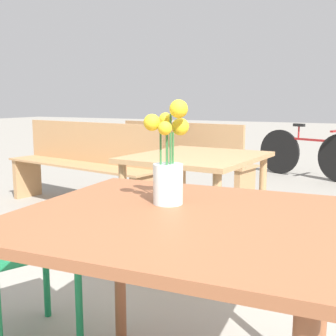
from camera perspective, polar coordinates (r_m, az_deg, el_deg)
table_front at (r=1.32m, az=1.04°, el=-10.01°), size 1.02×0.96×0.72m
flower_vase at (r=1.39m, az=0.08°, el=-0.00°), size 0.13×0.15×0.34m
cafe_chair at (r=1.89m, az=-21.53°, el=-8.43°), size 0.53×0.53×0.89m
bench_near at (r=4.29m, az=-11.34°, el=0.99°), size 1.86×0.66×0.85m
bench_far at (r=4.31m, az=2.24°, el=0.94°), size 1.47×0.60×0.85m
table_back at (r=2.79m, az=3.93°, el=-0.33°), size 0.83×0.94×0.71m
bicycle at (r=6.13m, az=18.53°, el=1.85°), size 1.49×0.66×0.75m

